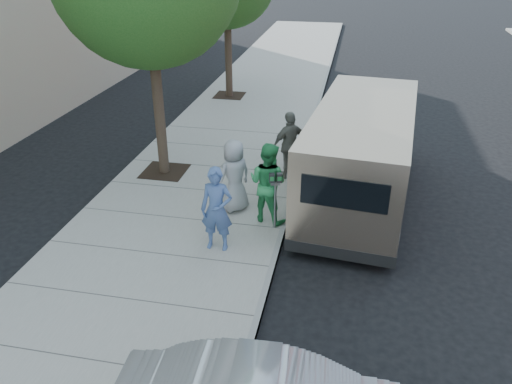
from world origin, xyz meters
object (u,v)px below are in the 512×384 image
person_striped_polo (290,145)px  van (361,153)px  parking_meter (275,189)px  person_gray_shirt (234,176)px  person_officer (217,209)px  person_green_shirt (268,183)px

person_striped_polo → van: bearing=120.1°
parking_meter → person_gray_shirt: size_ratio=0.76×
person_officer → person_gray_shirt: bearing=90.4°
van → person_green_shirt: van is taller
person_officer → person_striped_polo: bearing=74.5°
person_officer → person_green_shirt: size_ratio=0.97×
parking_meter → person_officer: bearing=-149.2°
van → parking_meter: bearing=-126.3°
parking_meter → van: 2.72m
person_officer → van: bearing=46.0°
van → person_gray_shirt: size_ratio=3.82×
person_gray_shirt → person_striped_polo: bearing=-164.1°
van → person_green_shirt: bearing=-134.5°
person_officer → person_green_shirt: 1.60m
van → person_officer: (-2.88, -3.06, -0.23)m
person_gray_shirt → van: bearing=157.3°
person_green_shirt → person_gray_shirt: (-0.86, 0.33, -0.06)m
person_green_shirt → person_striped_polo: 2.44m
person_gray_shirt → person_striped_polo: (1.04, 2.10, 0.03)m
person_green_shirt → person_gray_shirt: bearing=-1.1°
person_officer → person_striped_polo: 3.93m
person_green_shirt → person_striped_polo: (0.18, 2.43, -0.03)m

